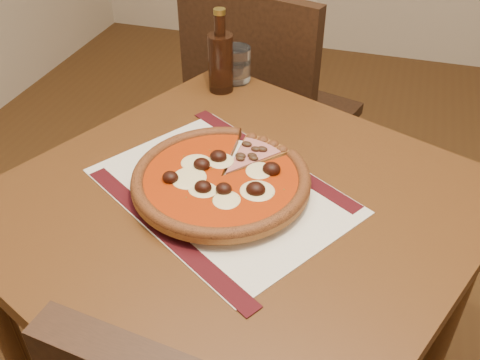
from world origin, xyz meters
name	(u,v)px	position (x,y,z in m)	size (l,w,h in m)	color
table	(237,240)	(-0.85, 0.56, 0.65)	(1.05, 1.05, 0.75)	#563314
chair_far	(264,108)	(-0.99, 1.28, 0.53)	(0.54, 0.54, 0.92)	black
placemat	(221,191)	(-0.89, 0.57, 0.75)	(0.46, 0.33, 0.00)	silver
plate	(221,186)	(-0.89, 0.57, 0.76)	(0.29, 0.29, 0.02)	white
pizza	(221,178)	(-0.89, 0.57, 0.78)	(0.33, 0.33, 0.04)	#925E23
ham_slice	(259,158)	(-0.84, 0.65, 0.78)	(0.10, 0.15, 0.02)	#925E23
water_glass	(236,64)	(-0.99, 1.01, 0.79)	(0.07, 0.07, 0.09)	white
bottle	(221,60)	(-1.01, 0.95, 0.83)	(0.06, 0.06, 0.20)	#35190D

